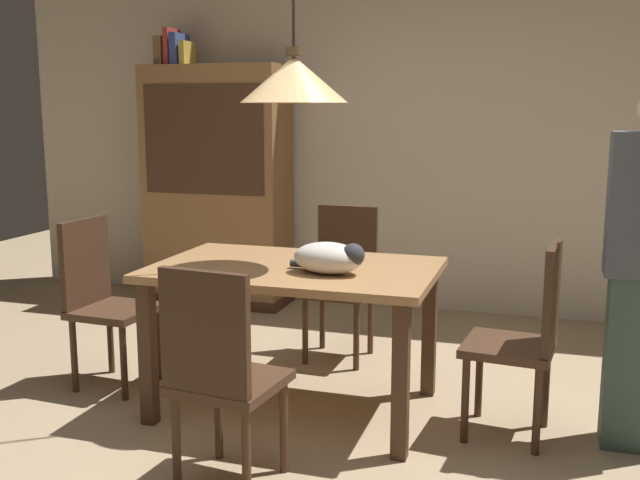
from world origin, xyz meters
The scene contains 14 objects.
ground centered at (0.00, 0.00, 0.00)m, with size 10.00×10.00×0.00m, color tan.
back_wall centered at (0.00, 2.65, 1.45)m, with size 6.40×0.10×2.90m, color beige.
dining_table centered at (-0.11, 0.48, 0.65)m, with size 1.40×0.90×0.75m.
chair_left_side centered at (-1.24, 0.48, 0.51)m, with size 0.42×0.42×0.93m.
chair_near_front centered at (-0.12, -0.40, 0.51)m, with size 0.44×0.44×0.93m.
chair_far_back centered at (-0.11, 1.35, 0.51)m, with size 0.41×0.41×0.93m.
chair_right_side centered at (1.01, 0.47, 0.51)m, with size 0.44×0.44×0.93m.
cat_sleeping centered at (0.11, 0.36, 0.83)m, with size 0.39×0.25×0.16m.
pendant_lamp centered at (-0.11, 0.48, 1.66)m, with size 0.52×0.52×1.30m.
hutch_bookcase centered at (-1.40, 2.32, 0.89)m, with size 1.12×0.45×1.85m.
book_brown_thick centered at (-1.82, 2.32, 1.96)m, with size 0.06×0.24×0.22m, color brown.
book_red_tall centered at (-1.75, 2.32, 1.99)m, with size 0.04×0.22×0.28m, color #B73833.
book_blue_wide centered at (-1.69, 2.32, 1.97)m, with size 0.06×0.24×0.24m, color #384C93.
book_yellow_short centered at (-1.63, 2.32, 1.94)m, with size 0.04×0.20×0.18m, color gold.
Camera 1 is at (1.08, -2.93, 1.52)m, focal length 41.47 mm.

